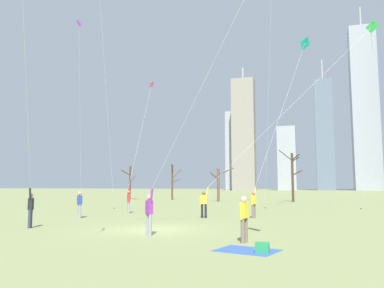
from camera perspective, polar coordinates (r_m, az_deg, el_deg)
The scene contains 19 objects.
ground_plane at distance 17.75m, azimuth -5.78°, elevation -12.63°, with size 400.00×400.00×0.00m, color #848E56.
kite_flyer_midfield_left_pink at distance 29.60m, azimuth -8.89°, elevation -5.43°, with size 3.92×12.93×13.35m.
kite_flyer_midfield_right_green at distance 24.03m, azimuth 5.02°, elevation -5.41°, with size 11.53×5.29×13.40m.
kite_flyer_foreground_left_orange at distance 14.30m, azimuth -3.25°, elevation -3.23°, with size 6.28×5.14×10.00m.
kite_flyer_midfield_center_red at distance 18.05m, azimuth -23.17°, elevation -3.79°, with size 6.33×9.09×11.50m.
kite_flyer_far_back_teal at distance 25.93m, azimuth 11.21°, elevation -2.37°, with size 3.95×11.02×15.10m.
bystander_watching_nearby at distance 24.70m, azimuth -16.48°, elevation -8.49°, with size 0.44×0.36×1.62m.
bystander_far_off_by_trees at distance 13.71m, azimuth 7.80°, elevation -10.71°, with size 0.30×0.49×1.62m.
distant_kite_low_near_trees_purple at distance 41.09m, azimuth -16.52°, elevation 13.59°, with size 0.72×2.63×18.62m.
picnic_spot at distance 12.04m, azimuth 9.50°, elevation -15.20°, with size 2.11×1.84×0.31m.
bare_tree_leftmost at distance 56.86m, azimuth -9.29°, elevation -5.51°, with size 1.16×3.25×4.89m.
bare_tree_left_of_center at distance 47.96m, azimuth 4.00°, elevation -5.70°, with size 3.02×1.72×4.26m.
bare_tree_center at distance 53.85m, azimuth -2.93°, elevation -5.54°, with size 1.40×1.85×5.03m.
bare_tree_far_right_edge at distance 48.29m, azimuth 14.84°, elevation -4.48°, with size 2.75×1.89×6.30m.
skyline_slender_spire at distance 168.24m, azimuth 19.19°, elevation 1.37°, with size 7.21×6.75×55.34m.
skyline_tall_tower at distance 170.61m, azimuth 24.42°, elevation 5.03°, with size 10.17×7.76×76.21m.
skyline_wide_slab at distance 150.04m, azimuth 7.74°, elevation 1.47°, with size 8.74×5.74×48.57m.
skyline_squat_block at distance 163.95m, azimuth 14.03°, elevation -2.12°, with size 7.41×8.83×26.32m.
skyline_mid_tower_left at distance 164.16m, azimuth 7.12°, elevation -1.06°, with size 10.46×9.62×33.17m.
Camera 1 is at (6.78, -16.28, 1.99)m, focal length 35.64 mm.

